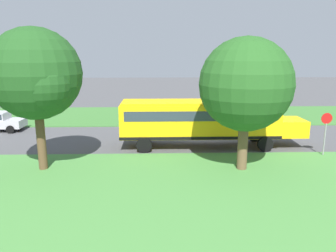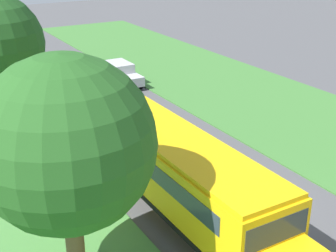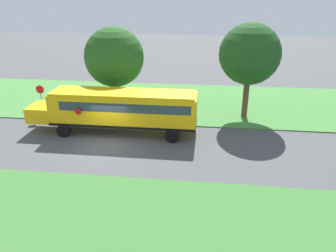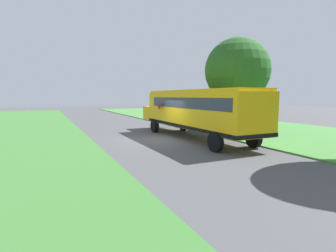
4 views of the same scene
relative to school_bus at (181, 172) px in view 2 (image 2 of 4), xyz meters
name	(u,v)px [view 2 (image 2 of 4)]	position (x,y,z in m)	size (l,w,h in m)	color
ground_plane	(236,206)	(2.27, -0.46, -1.92)	(120.00, 120.00, 0.00)	#4C4C4F
school_bus	(181,172)	(0.00, 0.00, 0.00)	(2.84, 12.42, 3.16)	yellow
car_silver_nearest	(119,72)	(5.07, 16.40, -1.05)	(2.02, 4.40, 1.56)	#B7B7BC
oak_tree_beside_bus	(71,141)	(-4.46, -1.54, 2.84)	(4.93, 4.93, 7.17)	brown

